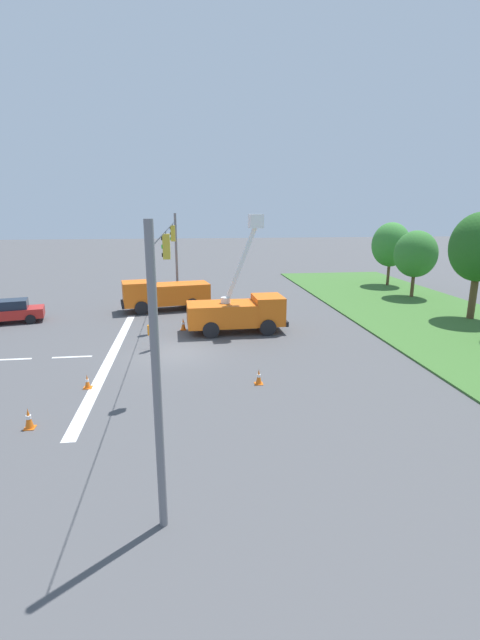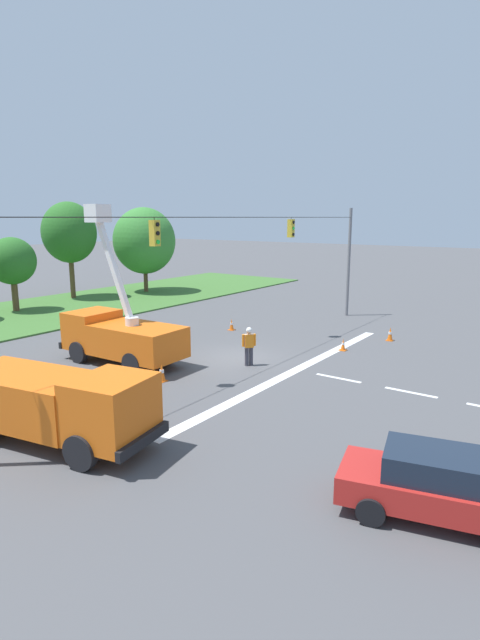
# 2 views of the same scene
# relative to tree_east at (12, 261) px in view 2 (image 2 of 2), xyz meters

# --- Properties ---
(ground_plane) EXTENTS (200.00, 200.00, 0.00)m
(ground_plane) POSITION_rel_tree_east_xyz_m (-0.58, -19.64, -3.59)
(ground_plane) COLOR #4C4C4F
(grass_verge) EXTENTS (56.00, 12.00, 0.10)m
(grass_verge) POSITION_rel_tree_east_xyz_m (-0.58, -1.64, -3.54)
(grass_verge) COLOR #3D6B2D
(grass_verge) RESTS_ON ground
(lane_markings) EXTENTS (17.60, 15.25, 0.01)m
(lane_markings) POSITION_rel_tree_east_xyz_m (-0.58, -24.41, -3.59)
(lane_markings) COLOR silver
(lane_markings) RESTS_ON ground
(signal_gantry) EXTENTS (26.20, 0.33, 7.20)m
(signal_gantry) POSITION_rel_tree_east_xyz_m (-0.58, -19.64, 0.66)
(signal_gantry) COLOR slate
(signal_gantry) RESTS_ON ground
(tree_east) EXTENTS (3.30, 3.12, 5.27)m
(tree_east) POSITION_rel_tree_east_xyz_m (0.00, 0.00, 0.00)
(tree_east) COLOR brown
(tree_east) RESTS_ON ground
(tree_far_east) EXTENTS (4.28, 4.38, 7.84)m
(tree_far_east) POSITION_rel_tree_east_xyz_m (6.04, 1.68, 1.79)
(tree_far_east) COLOR brown
(tree_far_east) RESTS_ON ground
(tree_east_end) EXTENTS (5.40, 5.45, 7.47)m
(tree_east_end) POSITION_rel_tree_east_xyz_m (11.99, -0.69, 0.98)
(tree_east_end) COLOR brown
(tree_east_end) RESTS_ON ground
(utility_truck_bucket_lift) EXTENTS (2.62, 6.16, 7.17)m
(utility_truck_bucket_lift) POSITION_rel_tree_east_xyz_m (-4.25, -15.77, -2.20)
(utility_truck_bucket_lift) COLOR orange
(utility_truck_bucket_lift) RESTS_ON ground
(utility_truck_support_near) EXTENTS (3.39, 6.86, 2.28)m
(utility_truck_support_near) POSITION_rel_tree_east_xyz_m (-11.02, -20.57, -2.34)
(utility_truck_support_near) COLOR orange
(utility_truck_support_near) RESTS_ON ground
(sedan_red) EXTENTS (2.70, 4.59, 1.56)m
(sedan_red) POSITION_rel_tree_east_xyz_m (-8.46, -30.82, -2.80)
(sedan_red) COLOR red
(sedan_red) RESTS_ON ground
(road_worker) EXTENTS (0.52, 0.46, 1.77)m
(road_worker) POSITION_rel_tree_east_xyz_m (-1.22, -20.83, -2.59)
(road_worker) COLOR #383842
(road_worker) RESTS_ON ground
(traffic_cone_foreground_left) EXTENTS (0.36, 0.36, 0.68)m
(traffic_cone_foreground_left) POSITION_rel_tree_east_xyz_m (4.17, -15.91, -3.26)
(traffic_cone_foreground_left) COLOR orange
(traffic_cone_foreground_left) RESTS_ON ground
(traffic_cone_foreground_right) EXTENTS (0.36, 0.36, 0.77)m
(traffic_cone_foreground_right) POSITION_rel_tree_east_xyz_m (-5.14, -19.19, -3.21)
(traffic_cone_foreground_right) COLOR orange
(traffic_cone_foreground_right) RESTS_ON ground
(traffic_cone_mid_left) EXTENTS (0.36, 0.36, 0.75)m
(traffic_cone_mid_left) POSITION_rel_tree_east_xyz_m (7.06, -24.49, -3.22)
(traffic_cone_mid_left) COLOR orange
(traffic_cone_mid_left) RESTS_ON ground
(traffic_cone_mid_right) EXTENTS (0.36, 0.36, 0.61)m
(traffic_cone_mid_right) POSITION_rel_tree_east_xyz_m (3.68, -23.24, -3.30)
(traffic_cone_mid_right) COLOR orange
(traffic_cone_mid_right) RESTS_ON ground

